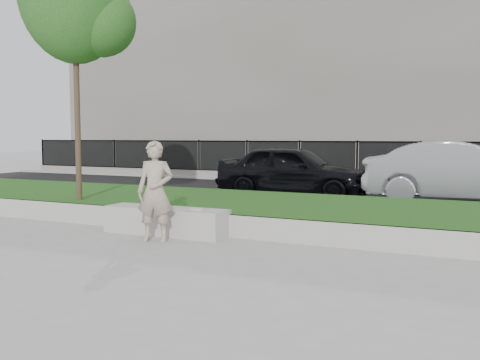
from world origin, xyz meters
The scene contains 12 objects.
ground centered at (0.00, 0.00, 0.00)m, with size 90.00×90.00×0.00m, color gray.
grass_bank centered at (0.00, 3.00, 0.20)m, with size 34.00×4.00×0.40m, color black.
grass_kerb centered at (0.00, 1.04, 0.20)m, with size 34.00×0.08×0.40m, color #9A9890.
street centered at (0.00, 8.50, 0.02)m, with size 34.00×7.00×0.04m, color black.
far_pavement centered at (0.00, 13.00, 0.06)m, with size 34.00×3.00×0.12m, color gray.
iron_fence centered at (0.00, 12.00, 0.54)m, with size 32.00×0.30×1.50m.
building_facade centered at (0.00, 20.00, 5.00)m, with size 34.00×10.00×10.00m, color #646058.
stone_bench centered at (-1.35, 0.80, 0.24)m, with size 2.36×0.59×0.48m, color #9A9890.
man centered at (-1.13, 0.16, 0.85)m, with size 0.62×0.41×1.69m, color tan.
book centered at (-0.69, 0.80, 0.50)m, with size 0.25×0.18×0.03m, color beige.
car_dark centered at (-1.22, 7.07, 0.78)m, with size 1.76×4.36×1.49m, color black.
car_silver centered at (3.16, 7.56, 0.85)m, with size 1.71×4.89×1.61m, color gray.
Camera 1 is at (4.02, -7.20, 1.77)m, focal length 40.00 mm.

